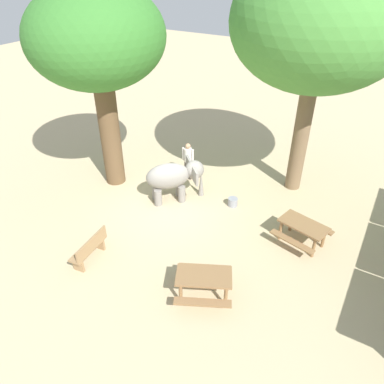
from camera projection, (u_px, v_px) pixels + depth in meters
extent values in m
plane|color=tan|center=(170.00, 205.00, 13.82)|extent=(60.00, 60.00, 0.00)
cylinder|color=gray|center=(179.00, 188.00, 14.20)|extent=(0.29, 0.29, 0.66)
cylinder|color=gray|center=(182.00, 194.00, 13.83)|extent=(0.29, 0.29, 0.66)
cylinder|color=gray|center=(156.00, 191.00, 14.00)|extent=(0.29, 0.29, 0.66)
cylinder|color=gray|center=(158.00, 198.00, 13.63)|extent=(0.29, 0.29, 0.66)
ellipsoid|color=gray|center=(168.00, 176.00, 13.51)|extent=(1.77, 1.75, 0.99)
sphere|color=gray|center=(195.00, 170.00, 13.67)|extent=(0.70, 0.70, 0.70)
cone|color=gray|center=(201.00, 183.00, 14.07)|extent=(0.22, 0.22, 1.11)
cube|color=gray|center=(189.00, 164.00, 14.02)|extent=(0.46, 0.47, 0.53)
cube|color=gray|center=(195.00, 176.00, 13.27)|extent=(0.46, 0.47, 0.53)
cylinder|color=#3F3833|center=(190.00, 170.00, 15.14)|extent=(0.14, 0.14, 0.82)
cylinder|color=#3F3833|center=(186.00, 169.00, 15.21)|extent=(0.14, 0.14, 0.82)
cylinder|color=silver|center=(188.00, 155.00, 14.79)|extent=(0.32, 0.32, 0.58)
sphere|color=tan|center=(188.00, 146.00, 14.57)|extent=(0.22, 0.22, 0.22)
cylinder|color=silver|center=(193.00, 156.00, 14.71)|extent=(0.09, 0.09, 0.55)
cylinder|color=silver|center=(183.00, 154.00, 14.85)|extent=(0.09, 0.09, 0.55)
cylinder|color=brown|center=(301.00, 136.00, 13.66)|extent=(0.59, 0.59, 4.48)
ellipsoid|color=#478C38|center=(321.00, 21.00, 11.48)|extent=(6.24, 5.72, 4.42)
cylinder|color=brown|center=(110.00, 133.00, 14.08)|extent=(0.77, 0.77, 4.29)
ellipsoid|color=#387A2D|center=(97.00, 37.00, 12.16)|extent=(4.90, 4.49, 3.47)
cube|color=#9E7A51|center=(88.00, 248.00, 11.15)|extent=(1.44, 0.57, 0.06)
cube|color=#9E7A51|center=(92.00, 244.00, 10.96)|extent=(1.40, 0.24, 0.40)
cube|color=#9E7A51|center=(78.00, 265.00, 10.88)|extent=(0.12, 0.37, 0.42)
cube|color=#9E7A51|center=(99.00, 243.00, 11.68)|extent=(0.12, 0.37, 0.42)
cube|color=olive|center=(204.00, 276.00, 9.79)|extent=(1.38, 1.70, 0.06)
cylinder|color=olive|center=(226.00, 279.00, 10.23)|extent=(0.10, 0.10, 0.72)
cylinder|color=olive|center=(226.00, 297.00, 9.70)|extent=(0.10, 0.10, 0.72)
cylinder|color=olive|center=(183.00, 276.00, 10.31)|extent=(0.10, 0.10, 0.72)
cylinder|color=olive|center=(181.00, 294.00, 9.78)|extent=(0.10, 0.10, 0.72)
cube|color=olive|center=(205.00, 268.00, 10.48)|extent=(0.88, 1.45, 0.05)
cube|color=olive|center=(203.00, 302.00, 9.45)|extent=(0.88, 1.45, 0.05)
cube|color=olive|center=(304.00, 225.00, 11.62)|extent=(1.13, 1.65, 0.06)
cylinder|color=olive|center=(324.00, 238.00, 11.67)|extent=(0.10, 0.10, 0.72)
cylinder|color=olive|center=(314.00, 248.00, 11.29)|extent=(0.10, 0.10, 0.72)
cylinder|color=olive|center=(291.00, 222.00, 12.37)|extent=(0.10, 0.10, 0.72)
cylinder|color=olive|center=(280.00, 230.00, 11.99)|extent=(0.10, 0.10, 0.72)
cube|color=olive|center=(312.00, 224.00, 12.16)|extent=(0.59, 1.51, 0.05)
cube|color=olive|center=(292.00, 241.00, 11.42)|extent=(0.59, 1.51, 0.05)
cylinder|color=gray|center=(233.00, 202.00, 13.69)|extent=(0.36, 0.36, 0.32)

